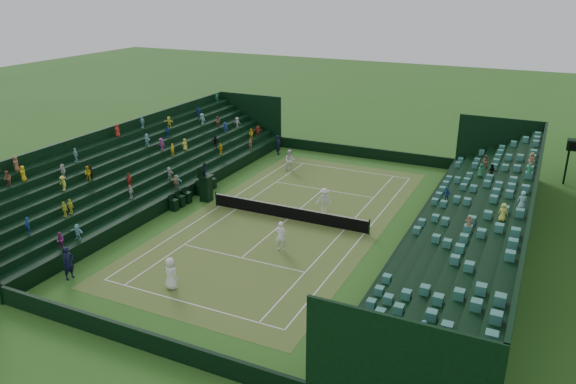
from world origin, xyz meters
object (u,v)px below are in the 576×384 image
object	(u,v)px
player_near_east	(281,236)
player_far_west	(290,161)
player_near_west	(171,274)
tennis_net	(288,212)
umpire_chair	(206,185)
player_far_east	(324,200)

from	to	relation	value
player_near_east	player_far_west	world-z (taller)	player_near_east
player_near_west	player_far_west	world-z (taller)	player_far_west
tennis_net	player_near_east	world-z (taller)	player_near_east
umpire_chair	player_near_east	distance (m)	9.97
player_near_west	player_far_east	bearing A→B (deg)	-92.67
umpire_chair	player_far_west	distance (m)	9.32
tennis_net	player_far_east	distance (m)	2.94
tennis_net	player_far_west	xyz separation A→B (m)	(-4.32, 9.46, 0.42)
tennis_net	player_far_west	size ratio (longest dim) A/B	6.19
tennis_net	player_far_east	size ratio (longest dim) A/B	6.68
player_near_west	player_near_east	distance (m)	7.33
umpire_chair	player_near_east	bearing A→B (deg)	-30.03
umpire_chair	player_far_east	distance (m)	8.90
tennis_net	umpire_chair	distance (m)	7.05
tennis_net	player_far_east	world-z (taller)	player_far_east
umpire_chair	player_far_east	world-z (taller)	umpire_chair
tennis_net	player_near_east	size ratio (longest dim) A/B	6.15
player_far_east	umpire_chair	bearing A→B (deg)	165.04
player_near_west	player_far_west	distance (m)	20.66
umpire_chair	player_far_west	bearing A→B (deg)	73.35
player_near_west	player_far_east	xyz separation A→B (m)	(3.33, 13.38, -0.02)
umpire_chair	player_near_west	bearing A→B (deg)	-65.06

